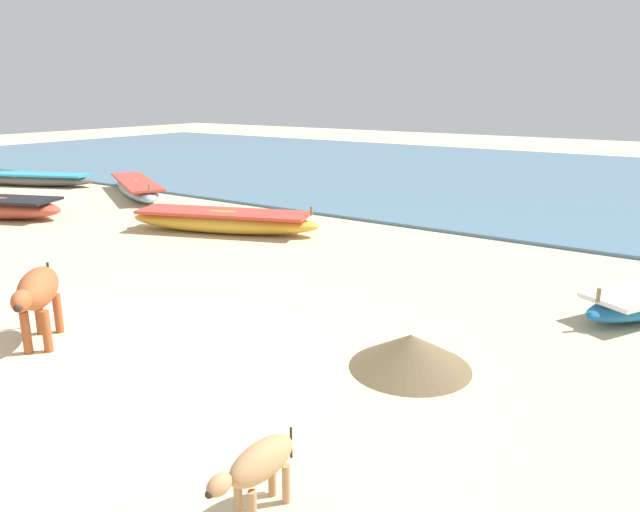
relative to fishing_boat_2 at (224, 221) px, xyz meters
The scene contains 8 objects.
ground 7.09m from the fishing_boat_2, 55.91° to the right, with size 80.00×80.00×0.00m, color beige.
sea_water 13.49m from the fishing_boat_2, 72.87° to the left, with size 60.00×20.00×0.08m, color slate.
fishing_boat_2 is the anchor object (origin of this frame).
fishing_boat_4 10.60m from the fishing_boat_2, behind, with size 4.77×2.77×0.63m.
fishing_boat_5 6.22m from the fishing_boat_2, 159.63° to the left, with size 4.79×3.29×0.68m.
cow_adult_rust 6.59m from the fishing_boat_2, 67.55° to the right, with size 1.29×1.27×1.01m.
calf_near_tan 9.88m from the fishing_boat_2, 44.89° to the right, with size 0.29×0.96×0.62m.
debris_pile_0 7.87m from the fishing_boat_2, 30.15° to the right, with size 1.49×1.49×0.43m, color brown.
Camera 1 is at (5.69, -4.12, 3.24)m, focal length 33.48 mm.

